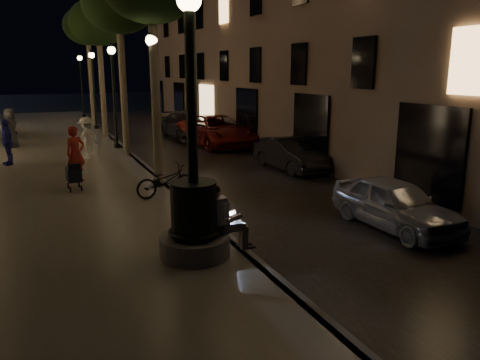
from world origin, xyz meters
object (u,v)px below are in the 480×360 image
lamp_curb_b (113,82)px  car_front (395,204)px  pedestrian_red (76,154)px  car_rear (186,126)px  car_third (216,131)px  pedestrian_blue (7,142)px  lamp_curb_c (93,79)px  car_second (290,154)px  pedestrian_white (87,138)px  lamp_curb_d (81,77)px  pedestrian_dark (10,128)px  tree_far (87,27)px  fountain_lamppost (194,206)px  seated_man_laptop (223,216)px  tree_third (98,23)px  stroller (74,174)px  bicycle (165,181)px  lamp_curb_a (154,89)px  tree_second (119,5)px

lamp_curb_b → car_front: lamp_curb_b is taller
pedestrian_red → car_rear: bearing=29.3°
car_rear → car_third: bearing=-79.4°
car_front → pedestrian_blue: 14.49m
lamp_curb_c → car_rear: size_ratio=1.00×
car_second → car_front: bearing=-101.6°
car_second → pedestrian_white: pedestrian_white is taller
lamp_curb_d → pedestrian_dark: bearing=-108.1°
tree_far → fountain_lamppost: bearing=-91.9°
fountain_lamppost → pedestrian_dark: size_ratio=2.81×
seated_man_laptop → car_third: 14.76m
tree_third → stroller: bearing=-102.1°
pedestrian_blue → pedestrian_dark: pedestrian_dark is taller
tree_third → car_rear: bearing=-13.1°
car_rear → seated_man_laptop: bearing=-105.8°
lamp_curb_d → car_rear: 13.93m
seated_man_laptop → lamp_curb_c: (0.09, 22.00, 2.31)m
lamp_curb_c → bicycle: bearing=-90.3°
lamp_curb_c → car_third: bearing=-58.6°
car_second → car_third: 6.70m
lamp_curb_a → car_front: bearing=-52.4°
fountain_lamppost → seated_man_laptop: bearing=-0.0°
car_front → pedestrian_dark: 18.29m
pedestrian_white → pedestrian_dark: (-3.01, 4.40, 0.07)m
tree_third → lamp_curb_c: 4.94m
car_third → lamp_curb_c: bearing=115.6°
tree_far → pedestrian_red: 17.40m
car_second → car_rear: (-1.20, 9.81, 0.08)m
lamp_curb_a → stroller: size_ratio=4.93×
tree_far → lamp_curb_c: 3.77m
tree_far → car_second: (5.42, -16.81, -5.82)m
fountain_lamppost → pedestrian_dark: (-3.85, 16.08, -0.08)m
seated_man_laptop → lamp_curb_d: 30.09m
lamp_curb_c → car_front: bearing=-78.4°
lamp_curb_b → lamp_curb_c: (0.00, 8.00, 0.00)m
tree_second → car_third: tree_second is taller
stroller → bicycle: (2.38, -1.84, -0.02)m
tree_third → lamp_curb_d: (0.00, 12.00, -2.90)m
lamp_curb_d → pedestrian_blue: size_ratio=2.70×
pedestrian_blue → pedestrian_dark: bearing=159.9°
pedestrian_white → car_third: bearing=159.9°
seated_man_laptop → car_second: seated_man_laptop is taller
tree_far → lamp_curb_d: 6.80m
bicycle → tree_second: bearing=-9.6°
car_second → pedestrian_blue: pedestrian_blue is taller
seated_man_laptop → tree_second: tree_second is taller
tree_third → lamp_curb_b: size_ratio=1.50×
tree_third → pedestrian_dark: bearing=-157.1°
bicycle → lamp_curb_d: bearing=-8.3°
car_rear → pedestrian_blue: 10.37m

